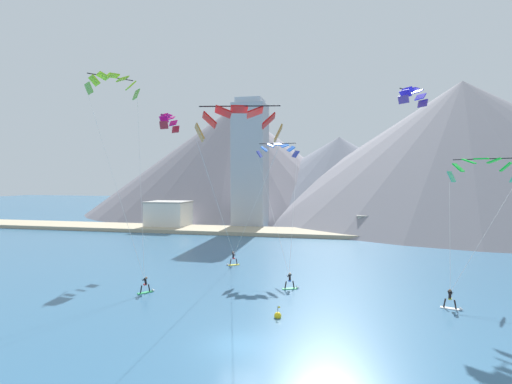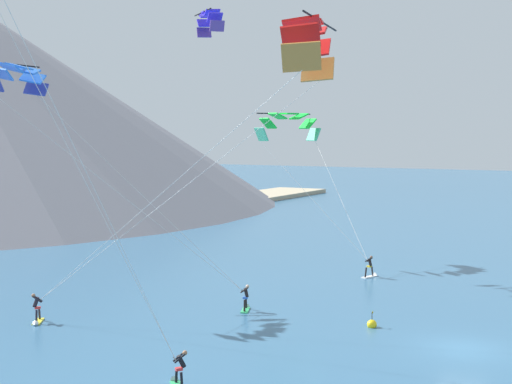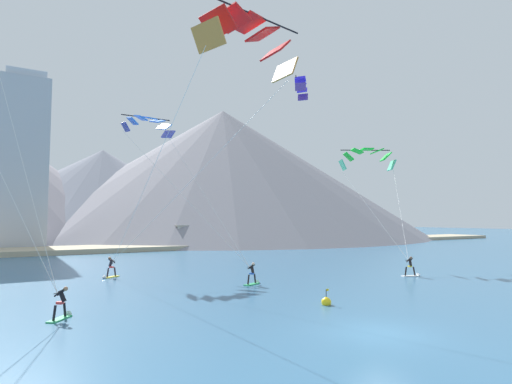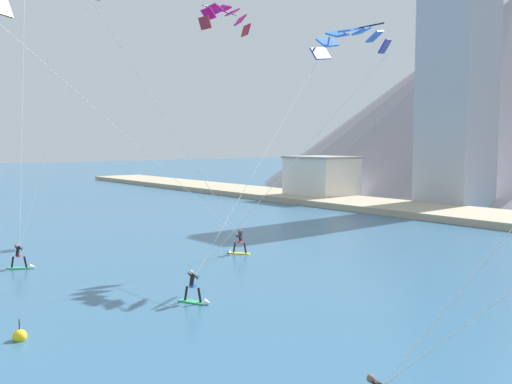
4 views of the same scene
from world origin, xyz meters
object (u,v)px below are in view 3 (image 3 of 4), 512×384
Objects in this scene: kitesurfer_near_lead at (254,278)px; kitesurfer_mid_center at (109,271)px; parafoil_kite_mid_center at (248,38)px; parafoil_kite_far_left at (367,157)px; parafoil_kite_near_lead at (149,124)px; parafoil_kite_distant_low_drift at (301,86)px; kitesurfer_far_left at (412,270)px; race_marker_buoy at (326,302)px; kitesurfer_near_trail at (63,309)px.

kitesurfer_mid_center is at bearing 134.09° from kitesurfer_near_lead.
parafoil_kite_mid_center is at bearing -122.52° from kitesurfer_near_lead.
parafoil_kite_near_lead is at bearing 159.14° from parafoil_kite_far_left.
parafoil_kite_distant_low_drift reaches higher than kitesurfer_mid_center.
race_marker_buoy is (-13.75, -5.16, -0.38)m from kitesurfer_far_left.
race_marker_buoy is at bearing -89.85° from kitesurfer_near_lead.
kitesurfer_near_trail is 0.14× the size of parafoil_kite_far_left.
kitesurfer_near_lead is 0.99× the size of kitesurfer_mid_center.
kitesurfer_near_lead is 0.15× the size of parafoil_kite_far_left.
parafoil_kite_distant_low_drift is at bearing 56.75° from race_marker_buoy.
parafoil_kite_mid_center is 1.47× the size of parafoil_kite_far_left.
kitesurfer_near_lead is at bearing 90.15° from race_marker_buoy.
kitesurfer_far_left reaches higher than kitesurfer_mid_center.
parafoil_kite_far_left is (18.62, 6.52, 11.47)m from kitesurfer_near_lead.
race_marker_buoy is at bearing -80.24° from parafoil_kite_near_lead.
kitesurfer_mid_center is at bearing -127.43° from parafoil_kite_near_lead.
parafoil_kite_mid_center is at bearing -9.40° from kitesurfer_near_trail.
parafoil_kite_distant_low_drift is (-6.06, 4.32, 8.54)m from parafoil_kite_far_left.
kitesurfer_far_left is at bearing 8.84° from parafoil_kite_mid_center.
parafoil_kite_near_lead reaches higher than kitesurfer_mid_center.
kitesurfer_near_lead is 0.11× the size of parafoil_kite_near_lead.
parafoil_kite_distant_low_drift reaches higher than parafoil_kite_mid_center.
kitesurfer_near_lead is at bearing -45.91° from kitesurfer_mid_center.
parafoil_kite_distant_low_drift is (21.27, 1.85, 19.96)m from kitesurfer_mid_center.
parafoil_kite_distant_low_drift is 3.96× the size of race_marker_buoy.
parafoil_kite_near_lead is 16.37× the size of race_marker_buoy.
race_marker_buoy is (4.03, -23.43, -14.61)m from parafoil_kite_near_lead.
parafoil_kite_mid_center is (-17.49, -2.72, 15.13)m from kitesurfer_far_left.
race_marker_buoy is (0.02, -8.28, -0.33)m from kitesurfer_near_lead.
parafoil_kite_near_lead is at bearing 104.82° from kitesurfer_near_lead.
kitesurfer_mid_center reaches higher than kitesurfer_near_trail.
kitesurfer_far_left is 0.44× the size of parafoil_kite_distant_low_drift.
kitesurfer_far_left is (26.93, 1.16, 0.06)m from kitesurfer_near_trail.
race_marker_buoy is at bearing -159.43° from kitesurfer_far_left.
kitesurfer_far_left is 0.10× the size of parafoil_kite_mid_center.
parafoil_kite_distant_low_drift is (16.28, 16.69, 4.84)m from parafoil_kite_mid_center.
parafoil_kite_mid_center is (0.28, -20.99, 0.89)m from parafoil_kite_near_lead.
parafoil_kite_mid_center is at bearing -134.30° from parafoil_kite_distant_low_drift.
parafoil_kite_near_lead is (-17.78, 18.27, 14.24)m from kitesurfer_far_left.
parafoil_kite_near_lead is at bearing 134.22° from kitesurfer_far_left.
parafoil_kite_far_left is (22.34, 12.37, -3.70)m from parafoil_kite_mid_center.
parafoil_kite_near_lead is at bearing 90.77° from parafoil_kite_mid_center.
kitesurfer_far_left is 23.29m from parafoil_kite_mid_center.
kitesurfer_near_lead is at bearing 18.02° from kitesurfer_near_trail.
kitesurfer_far_left is at bearing -28.32° from kitesurfer_mid_center.
kitesurfer_far_left is at bearing -85.05° from parafoil_kite_distant_low_drift.
kitesurfer_far_left is at bearing 2.47° from kitesurfer_near_trail.
kitesurfer_near_lead reaches higher than kitesurfer_near_trail.
parafoil_kite_near_lead is 18.05m from parafoil_kite_distant_low_drift.
parafoil_kite_near_lead is 1.44× the size of parafoil_kite_far_left.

